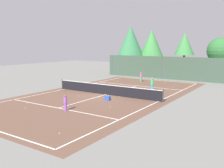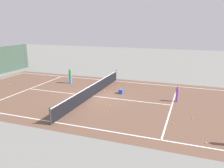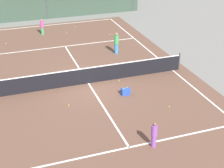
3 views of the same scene
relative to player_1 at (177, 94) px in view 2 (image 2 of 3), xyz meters
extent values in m
plane|color=slate|center=(-1.01, 6.66, -0.62)|extent=(80.00, 80.00, 0.00)
cube|color=brown|center=(-1.01, 6.66, -0.62)|extent=(13.00, 25.00, 0.00)
cube|color=white|center=(-6.51, 6.66, -0.61)|extent=(0.10, 24.00, 0.01)
cube|color=white|center=(4.49, 6.66, -0.61)|extent=(0.10, 24.00, 0.01)
cube|color=white|center=(-1.01, 0.26, -0.61)|extent=(11.00, 0.10, 0.01)
cube|color=white|center=(-1.01, 13.06, -0.61)|extent=(11.00, 0.10, 0.01)
cube|color=white|center=(-1.01, 6.66, -0.61)|extent=(0.10, 12.80, 0.01)
cylinder|color=#333833|center=(-6.91, 6.66, -0.07)|extent=(0.10, 0.10, 1.10)
cylinder|color=#333833|center=(4.89, 6.66, -0.07)|extent=(0.10, 0.10, 1.10)
cube|color=black|center=(-1.01, 6.66, -0.14)|extent=(11.80, 0.03, 0.95)
cube|color=white|center=(-1.01, 6.66, 0.36)|extent=(11.80, 0.04, 0.05)
cylinder|color=#3F4447|center=(7.49, 20.66, 0.98)|extent=(0.12, 0.12, 3.20)
cylinder|color=purple|center=(0.00, 0.00, -0.34)|extent=(0.21, 0.21, 0.56)
cylinder|color=purple|center=(0.00, 0.00, 0.19)|extent=(0.26, 0.26, 0.49)
sphere|color=brown|center=(0.00, 0.00, 0.51)|extent=(0.15, 0.15, 0.15)
cylinder|color=#388CD8|center=(2.11, 10.52, -0.27)|extent=(0.26, 0.26, 0.70)
cylinder|color=#3FA559|center=(2.11, 10.52, 0.39)|extent=(0.32, 0.32, 0.62)
sphere|color=#A37556|center=(2.11, 10.52, 0.79)|extent=(0.19, 0.19, 0.19)
cube|color=blue|center=(0.54, 4.68, -0.44)|extent=(0.47, 0.31, 0.36)
sphere|color=#CCE533|center=(0.44, 4.68, -0.23)|extent=(0.07, 0.07, 0.07)
sphere|color=#CCE533|center=(0.63, 4.73, -0.23)|extent=(0.07, 0.07, 0.07)
sphere|color=#CCE533|center=(-0.22, 16.14, -0.59)|extent=(0.07, 0.07, 0.07)
sphere|color=#CCE533|center=(2.11, 11.45, -0.59)|extent=(0.07, 0.07, 0.07)
sphere|color=#CCE533|center=(-2.66, 4.51, -0.59)|extent=(0.07, 0.07, 0.07)
sphere|color=#CCE533|center=(-3.06, -1.20, -0.59)|extent=(0.07, 0.07, 0.07)
sphere|color=#CCE533|center=(2.96, 14.50, -0.59)|extent=(0.07, 0.07, 0.07)
sphere|color=#CCE533|center=(2.18, 2.69, -0.59)|extent=(0.07, 0.07, 0.07)
sphere|color=#CCE533|center=(0.77, 6.32, -0.59)|extent=(0.07, 0.07, 0.07)
sphere|color=#CCE533|center=(-4.23, -0.11, -0.59)|extent=(0.07, 0.07, 0.07)
sphere|color=#CCE533|center=(0.84, 17.40, -0.59)|extent=(0.07, 0.07, 0.07)
sphere|color=#CCE533|center=(-6.09, -1.89, -0.59)|extent=(0.07, 0.07, 0.07)
camera|label=1|loc=(12.74, -13.02, 4.18)|focal=40.07mm
camera|label=2|loc=(-17.20, -0.93, 5.13)|focal=36.20mm
camera|label=3|loc=(-5.53, -10.57, 8.38)|focal=54.87mm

